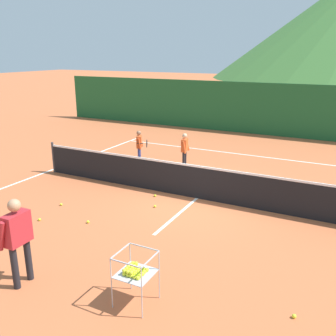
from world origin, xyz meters
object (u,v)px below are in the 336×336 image
at_px(tennis_ball_3, 155,206).
at_px(tennis_ball_5, 294,316).
at_px(tennis_net, 197,182).
at_px(tennis_ball_7, 88,222).
at_px(tennis_ball_4, 61,204).
at_px(student_0, 139,144).
at_px(ball_cart, 134,271).
at_px(instructor, 18,234).
at_px(tennis_ball_0, 39,220).
at_px(tennis_ball_1, 155,196).
at_px(student_1, 185,148).

distance_m(tennis_ball_3, tennis_ball_5, 4.92).
xyz_separation_m(tennis_net, tennis_ball_7, (-1.72, -2.69, -0.47)).
bearing_deg(tennis_ball_4, student_0, 92.51).
bearing_deg(ball_cart, instructor, -167.82).
distance_m(ball_cart, tennis_ball_0, 4.12).
relative_size(student_0, tennis_ball_5, 18.10).
distance_m(student_0, tennis_ball_7, 5.22).
relative_size(tennis_ball_1, tennis_ball_4, 1.00).
relative_size(tennis_ball_1, tennis_ball_3, 1.00).
bearing_deg(tennis_ball_0, tennis_ball_3, 43.67).
bearing_deg(tennis_ball_3, student_0, 126.77).
bearing_deg(tennis_ball_4, tennis_ball_3, 24.32).
bearing_deg(tennis_net, tennis_ball_5, -49.89).
height_order(instructor, ball_cart, instructor).
xyz_separation_m(student_1, tennis_ball_0, (-1.34, -5.58, -0.72)).
xyz_separation_m(tennis_ball_1, tennis_ball_4, (-1.95, -1.72, 0.00)).
distance_m(instructor, tennis_ball_7, 2.70).
relative_size(tennis_ball_0, tennis_ball_1, 1.00).
bearing_deg(tennis_ball_7, instructor, -77.62).
height_order(tennis_net, tennis_ball_0, tennis_net).
distance_m(tennis_net, tennis_ball_5, 5.13).
relative_size(student_1, tennis_ball_5, 18.57).
height_order(tennis_net, student_1, student_1).
relative_size(ball_cart, tennis_ball_0, 13.22).
xyz_separation_m(ball_cart, tennis_ball_5, (2.40, 0.80, -0.56)).
height_order(instructor, tennis_ball_7, instructor).
height_order(tennis_ball_4, tennis_ball_5, same).
bearing_deg(tennis_ball_3, tennis_net, 56.08).
height_order(student_0, ball_cart, student_0).
height_order(student_1, tennis_ball_0, student_1).
bearing_deg(instructor, tennis_ball_1, 89.23).
bearing_deg(tennis_ball_7, tennis_ball_4, 158.22).
bearing_deg(tennis_ball_0, tennis_net, 47.55).
xyz_separation_m(student_0, tennis_ball_1, (2.14, -2.68, -0.71)).
bearing_deg(student_0, tennis_ball_5, -43.24).
height_order(tennis_ball_0, tennis_ball_3, same).
xyz_separation_m(tennis_net, tennis_ball_4, (-3.06, -2.15, -0.47)).
relative_size(student_1, ball_cart, 1.40).
bearing_deg(tennis_ball_1, instructor, -90.77).
xyz_separation_m(student_1, tennis_ball_1, (0.41, -2.89, -0.72)).
bearing_deg(tennis_ball_4, student_1, 71.58).
relative_size(instructor, student_0, 1.31).
relative_size(ball_cart, tennis_ball_1, 13.22).
height_order(tennis_ball_1, tennis_ball_3, same).
bearing_deg(ball_cart, tennis_ball_4, 147.05).
distance_m(instructor, tennis_ball_3, 4.18).
bearing_deg(tennis_ball_3, student_1, 102.35).
height_order(tennis_net, instructor, instructor).
relative_size(tennis_ball_3, tennis_ball_4, 1.00).
distance_m(student_1, ball_cart, 7.57).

